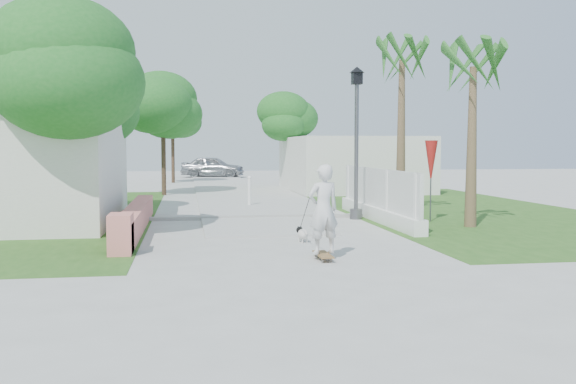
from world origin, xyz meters
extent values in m
plane|color=#B7B7B2|center=(0.00, 0.00, 0.00)|extent=(90.00, 90.00, 0.00)
cube|color=#B7B7B2|center=(0.00, 20.00, 0.03)|extent=(3.20, 36.00, 0.06)
cube|color=#999993|center=(0.00, 6.00, 0.05)|extent=(6.50, 0.25, 0.10)
cube|color=#2B551B|center=(-7.00, 8.00, 0.01)|extent=(8.00, 20.00, 0.01)
cube|color=#2B551B|center=(7.00, 8.00, 0.01)|extent=(8.00, 20.00, 0.01)
cube|color=#D8746F|center=(-3.30, 4.00, 0.30)|extent=(0.45, 8.00, 0.60)
cube|color=#D8746F|center=(-3.30, 0.20, 0.40)|extent=(0.45, 0.80, 0.80)
cube|color=white|center=(3.40, 5.00, 0.20)|extent=(0.35, 7.00, 0.40)
cube|color=white|center=(3.40, 5.00, 0.95)|extent=(0.10, 7.00, 1.10)
cube|color=white|center=(3.40, 1.80, 0.75)|extent=(0.14, 0.14, 1.50)
cube|color=white|center=(3.40, 4.00, 0.75)|extent=(0.14, 0.14, 1.50)
cube|color=white|center=(3.40, 6.20, 0.75)|extent=(0.14, 0.14, 1.50)
cube|color=white|center=(3.40, 8.20, 0.75)|extent=(0.14, 0.14, 1.50)
cube|color=silver|center=(6.00, 18.00, 1.30)|extent=(6.00, 8.00, 2.60)
cylinder|color=#59595E|center=(2.90, 5.50, 0.15)|extent=(0.36, 0.36, 0.30)
cylinder|color=#59595E|center=(2.90, 5.50, 2.00)|extent=(0.12, 0.12, 4.00)
cube|color=black|center=(2.90, 5.50, 4.10)|extent=(0.28, 0.28, 0.35)
cone|color=black|center=(2.90, 5.50, 4.35)|extent=(0.44, 0.44, 0.18)
cylinder|color=white|center=(0.20, 10.00, 0.50)|extent=(0.12, 0.12, 1.00)
sphere|color=white|center=(0.20, 10.00, 1.02)|extent=(0.14, 0.14, 0.14)
cylinder|color=#59595E|center=(4.80, 4.50, 1.00)|extent=(0.04, 0.04, 2.00)
cone|color=red|center=(4.80, 4.50, 1.70)|extent=(0.36, 0.36, 1.20)
cylinder|color=#4C3826|center=(-4.50, 3.00, 1.92)|extent=(0.20, 0.20, 3.85)
ellipsoid|color=#1C621F|center=(-4.50, 3.00, 3.58)|extent=(3.60, 3.60, 2.70)
ellipsoid|color=#1C621F|center=(-4.30, 2.80, 3.92)|extent=(3.06, 3.06, 2.30)
ellipsoid|color=#1C621F|center=(-4.70, 3.20, 4.28)|extent=(2.70, 2.70, 2.02)
cylinder|color=#4C3826|center=(-5.50, 8.50, 1.75)|extent=(0.20, 0.20, 3.50)
ellipsoid|color=#1C621F|center=(-5.50, 8.50, 3.25)|extent=(3.20, 3.20, 2.40)
ellipsoid|color=#1C621F|center=(-5.30, 8.30, 3.60)|extent=(2.72, 2.72, 2.05)
ellipsoid|color=#1C621F|center=(-5.70, 8.70, 3.95)|extent=(2.40, 2.40, 1.79)
cylinder|color=#4C3826|center=(-3.00, 16.00, 1.92)|extent=(0.20, 0.20, 3.85)
ellipsoid|color=#1C621F|center=(-3.00, 16.00, 3.58)|extent=(3.40, 3.40, 2.55)
ellipsoid|color=#1C621F|center=(-2.80, 15.80, 3.92)|extent=(2.89, 2.89, 2.18)
ellipsoid|color=#1C621F|center=(-3.20, 16.20, 4.28)|extent=(2.55, 2.55, 1.90)
cylinder|color=#4C3826|center=(3.20, 20.00, 1.75)|extent=(0.20, 0.20, 3.50)
ellipsoid|color=#1C621F|center=(3.20, 20.00, 3.25)|extent=(3.00, 3.00, 2.25)
ellipsoid|color=#1C621F|center=(3.40, 19.80, 3.60)|extent=(2.55, 2.55, 1.92)
ellipsoid|color=#1C621F|center=(3.00, 20.20, 3.95)|extent=(2.25, 2.25, 1.68)
cylinder|color=#4C3826|center=(-2.80, 26.00, 1.92)|extent=(0.20, 0.20, 3.85)
ellipsoid|color=#1C621F|center=(-2.80, 26.00, 3.58)|extent=(3.20, 3.20, 2.40)
ellipsoid|color=#1C621F|center=(-2.60, 25.80, 3.92)|extent=(2.72, 2.72, 2.05)
ellipsoid|color=#1C621F|center=(-3.00, 26.20, 4.28)|extent=(2.40, 2.40, 1.79)
cone|color=brown|center=(4.60, 6.50, 2.40)|extent=(0.32, 0.32, 4.80)
cone|color=brown|center=(5.40, 3.20, 2.10)|extent=(0.32, 0.32, 4.20)
cube|color=olive|center=(0.52, -1.00, 0.10)|extent=(0.45, 0.91, 0.02)
imported|color=silver|center=(0.52, -1.00, 0.95)|extent=(0.69, 0.54, 1.68)
cylinder|color=gray|center=(0.44, -1.31, 0.03)|extent=(0.03, 0.06, 0.06)
cylinder|color=gray|center=(0.60, -1.31, 0.03)|extent=(0.03, 0.06, 0.06)
cylinder|color=gray|center=(0.44, -0.68, 0.03)|extent=(0.03, 0.06, 0.06)
cylinder|color=gray|center=(0.60, -0.68, 0.03)|extent=(0.03, 0.06, 0.06)
ellipsoid|color=silver|center=(0.53, 1.20, 0.18)|extent=(0.32, 0.42, 0.24)
sphere|color=black|center=(0.49, 1.38, 0.25)|extent=(0.15, 0.15, 0.15)
sphere|color=silver|center=(0.47, 1.44, 0.23)|extent=(0.07, 0.07, 0.07)
cone|color=black|center=(0.45, 1.37, 0.32)|extent=(0.05, 0.05, 0.05)
cone|color=black|center=(0.52, 1.38, 0.32)|extent=(0.05, 0.05, 0.05)
cylinder|color=silver|center=(0.46, 1.27, 0.05)|extent=(0.03, 0.03, 0.11)
cylinder|color=silver|center=(0.56, 1.30, 0.05)|extent=(0.03, 0.03, 0.11)
cylinder|color=silver|center=(0.51, 1.10, 0.05)|extent=(0.03, 0.03, 0.11)
cylinder|color=silver|center=(0.61, 1.13, 0.05)|extent=(0.03, 0.03, 0.11)
cylinder|color=silver|center=(0.58, 1.03, 0.24)|extent=(0.04, 0.09, 0.09)
imported|color=#979A9E|center=(-0.18, 32.42, 0.74)|extent=(4.67, 2.83, 1.49)
camera|label=1|loc=(-2.00, -12.69, 2.11)|focal=40.00mm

